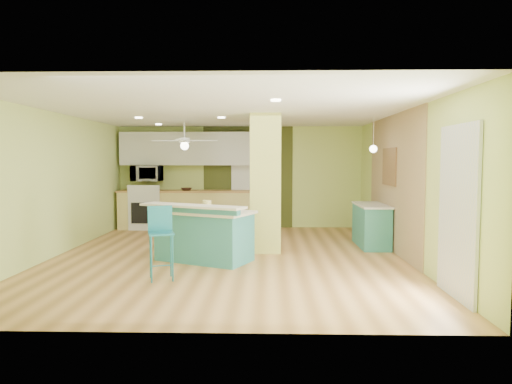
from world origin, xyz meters
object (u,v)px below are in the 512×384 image
bar_stool (161,230)px  canister (207,206)px  fruit_bowl (186,189)px  peninsula (204,234)px  side_counter (371,225)px

bar_stool → canister: 1.24m
bar_stool → fruit_bowl: bearing=78.5°
peninsula → bar_stool: (-0.44, -1.15, 0.24)m
peninsula → canister: canister is taller
fruit_bowl → canister: size_ratio=1.52×
bar_stool → fruit_bowl: 4.63m
peninsula → bar_stool: bearing=-86.1°
fruit_bowl → canister: bearing=-74.5°
peninsula → bar_stool: size_ratio=1.89×
side_counter → fruit_bowl: 4.52m
peninsula → bar_stool: 1.26m
peninsula → canister: bearing=-9.8°
fruit_bowl → canister: canister is taller
bar_stool → side_counter: 4.33m
peninsula → canister: 0.49m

